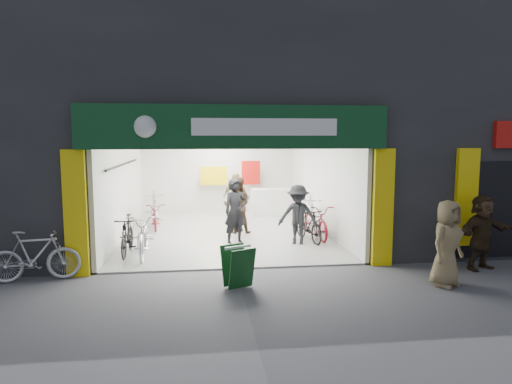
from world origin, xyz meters
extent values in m
plane|color=#56565B|center=(0.00, 0.00, 0.00)|extent=(60.00, 60.00, 0.00)
cube|color=#232326|center=(1.00, 5.00, 5.75)|extent=(16.00, 10.00, 4.50)
cube|color=#232326|center=(-5.50, 5.00, 1.75)|extent=(5.00, 10.00, 3.50)
cube|color=#232326|center=(6.00, 5.00, 1.75)|extent=(6.00, 10.00, 3.50)
cube|color=#9E9E99|center=(0.00, 4.00, 0.02)|extent=(6.00, 8.00, 0.04)
cube|color=silver|center=(0.00, 8.10, 1.60)|extent=(6.00, 0.20, 3.20)
cube|color=silver|center=(-2.95, 4.00, 1.60)|extent=(0.10, 8.00, 3.20)
cube|color=silver|center=(2.95, 4.00, 1.60)|extent=(0.10, 8.00, 3.20)
cube|color=white|center=(0.00, 4.00, 3.25)|extent=(6.00, 8.00, 0.10)
cube|color=black|center=(0.00, 0.10, 3.35)|extent=(6.00, 0.30, 0.30)
cube|color=#0C361B|center=(0.00, -0.12, 3.05)|extent=(6.40, 0.25, 0.90)
cube|color=white|center=(0.60, -0.26, 3.05)|extent=(3.00, 0.02, 0.35)
cube|color=yellow|center=(-3.25, -0.06, 1.30)|extent=(0.45, 0.12, 2.60)
cube|color=yellow|center=(3.25, -0.06, 1.30)|extent=(0.45, 0.12, 2.60)
cube|color=yellow|center=(5.20, -0.06, 1.50)|extent=(0.50, 0.12, 2.20)
cylinder|color=black|center=(-2.82, 3.40, 2.10)|extent=(0.06, 5.00, 0.06)
cube|color=silver|center=(1.80, 6.50, 0.50)|extent=(1.40, 0.60, 1.00)
cube|color=white|center=(0.00, 1.20, 3.18)|extent=(1.30, 0.35, 0.04)
cube|color=white|center=(0.00, 3.00, 3.18)|extent=(1.30, 0.35, 0.04)
cube|color=white|center=(0.00, 4.80, 3.18)|extent=(1.30, 0.35, 0.04)
cube|color=white|center=(0.00, 6.60, 3.18)|extent=(1.30, 0.35, 0.04)
imported|color=silver|center=(-2.08, 1.41, 0.53)|extent=(0.79, 2.04, 1.06)
imported|color=black|center=(-2.50, 1.55, 0.49)|extent=(0.48, 1.62, 0.97)
imported|color=maroon|center=(-2.12, 4.64, 0.42)|extent=(0.74, 1.65, 0.84)
imported|color=#B4B4B9|center=(-2.17, 5.01, 0.58)|extent=(0.81, 1.99, 1.16)
imported|color=black|center=(2.18, 2.36, 0.48)|extent=(0.75, 1.65, 0.96)
imported|color=maroon|center=(2.50, 2.79, 0.49)|extent=(0.79, 1.91, 0.98)
imported|color=silver|center=(2.49, 3.36, 0.57)|extent=(0.90, 1.98, 1.15)
imported|color=#BBBBC0|center=(-4.00, -0.30, 0.52)|extent=(1.77, 0.74, 1.03)
imported|color=black|center=(0.19, 2.39, 0.87)|extent=(0.75, 0.63, 1.75)
imported|color=#3D2C1C|center=(0.35, 3.66, 0.84)|extent=(0.87, 0.70, 1.68)
imported|color=black|center=(1.80, 2.00, 0.80)|extent=(1.18, 0.93, 1.61)
imported|color=#8C7651|center=(0.47, 5.56, 0.83)|extent=(1.04, 0.87, 1.66)
imported|color=olive|center=(3.91, -1.57, 0.83)|extent=(0.97, 0.87, 1.66)
imported|color=#342517|center=(5.26, -0.61, 0.82)|extent=(1.59, 0.95, 1.63)
cube|color=#104118|center=(0.01, -1.34, 0.41)|extent=(0.54, 0.37, 0.77)
cube|color=#104118|center=(-0.12, -1.04, 0.41)|extent=(0.54, 0.37, 0.77)
cube|color=white|center=(-0.05, -1.19, 0.79)|extent=(0.51, 0.25, 0.05)
camera|label=1|loc=(-0.76, -9.54, 2.85)|focal=32.00mm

